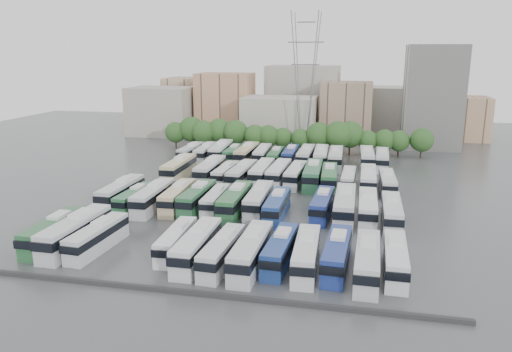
% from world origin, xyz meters
% --- Properties ---
extents(ground, '(220.00, 220.00, 0.00)m').
position_xyz_m(ground, '(0.00, 0.00, 0.00)').
color(ground, '#424447').
rests_on(ground, ground).
extents(parapet, '(56.00, 0.50, 0.50)m').
position_xyz_m(parapet, '(0.00, -33.00, 0.25)').
color(parapet, '#2D2D30').
rests_on(parapet, ground).
extents(tree_line, '(65.97, 8.16, 8.35)m').
position_xyz_m(tree_line, '(-1.48, 42.12, 4.50)').
color(tree_line, black).
rests_on(tree_line, ground).
extents(city_buildings, '(102.00, 35.00, 20.00)m').
position_xyz_m(city_buildings, '(-7.46, 71.86, 7.87)').
color(city_buildings, '#9E998E').
rests_on(city_buildings, ground).
extents(apartment_tower, '(14.00, 14.00, 26.00)m').
position_xyz_m(apartment_tower, '(34.00, 58.00, 13.00)').
color(apartment_tower, silver).
rests_on(apartment_tower, ground).
extents(electricity_pylon, '(9.00, 6.91, 33.83)m').
position_xyz_m(electricity_pylon, '(2.00, 50.00, 18.66)').
color(electricity_pylon, slate).
rests_on(electricity_pylon, ground).
extents(bus_r0_s0, '(2.94, 12.16, 3.80)m').
position_xyz_m(bus_r0_s0, '(-21.43, -23.70, 1.86)').
color(bus_r0_s0, '#2A6338').
rests_on(bus_r0_s0, ground).
extents(bus_r0_s1, '(3.18, 13.56, 4.24)m').
position_xyz_m(bus_r0_s1, '(-18.27, -23.76, 2.08)').
color(bus_r0_s1, silver).
rests_on(bus_r0_s1, ground).
extents(bus_r0_s2, '(3.10, 11.73, 3.65)m').
position_xyz_m(bus_r0_s2, '(-15.02, -24.11, 1.79)').
color(bus_r0_s2, silver).
rests_on(bus_r0_s2, ground).
extents(bus_r0_s5, '(2.87, 10.94, 3.40)m').
position_xyz_m(bus_r0_s5, '(-4.98, -22.89, 1.67)').
color(bus_r0_s5, white).
rests_on(bus_r0_s5, ground).
extents(bus_r0_s6, '(2.80, 12.53, 3.93)m').
position_xyz_m(bus_r0_s6, '(-1.70, -24.58, 1.93)').
color(bus_r0_s6, silver).
rests_on(bus_r0_s6, ground).
extents(bus_r0_s7, '(3.04, 11.72, 3.65)m').
position_xyz_m(bus_r0_s7, '(1.62, -25.22, 1.79)').
color(bus_r0_s7, silver).
rests_on(bus_r0_s7, ground).
extents(bus_r0_s8, '(2.93, 12.85, 4.02)m').
position_xyz_m(bus_r0_s8, '(5.03, -24.88, 1.98)').
color(bus_r0_s8, silver).
rests_on(bus_r0_s8, ground).
extents(bus_r0_s9, '(2.97, 11.63, 3.62)m').
position_xyz_m(bus_r0_s9, '(8.19, -23.31, 1.78)').
color(bus_r0_s9, navy).
rests_on(bus_r0_s9, ground).
extents(bus_r0_s10, '(3.11, 12.18, 3.79)m').
position_xyz_m(bus_r0_s10, '(11.34, -24.09, 1.86)').
color(bus_r0_s10, silver).
rests_on(bus_r0_s10, ground).
extents(bus_r0_s11, '(3.12, 12.11, 3.77)m').
position_xyz_m(bus_r0_s11, '(14.78, -23.24, 1.85)').
color(bus_r0_s11, navy).
rests_on(bus_r0_s11, ground).
extents(bus_r0_s12, '(2.93, 12.36, 3.86)m').
position_xyz_m(bus_r0_s12, '(18.19, -24.73, 1.90)').
color(bus_r0_s12, silver).
rests_on(bus_r0_s12, ground).
extents(bus_r0_s13, '(2.70, 11.58, 3.62)m').
position_xyz_m(bus_r0_s13, '(21.30, -23.20, 1.78)').
color(bus_r0_s13, silver).
rests_on(bus_r0_s13, ground).
extents(bus_r1_s0, '(2.78, 12.72, 3.99)m').
position_xyz_m(bus_r1_s0, '(-21.37, -5.20, 1.96)').
color(bus_r1_s0, silver).
rests_on(bus_r1_s0, ground).
extents(bus_r1_s1, '(2.75, 10.94, 3.41)m').
position_xyz_m(bus_r1_s1, '(-18.07, -7.07, 1.67)').
color(bus_r1_s1, '#2E6C41').
rests_on(bus_r1_s1, ground).
extents(bus_r1_s2, '(3.00, 12.80, 4.00)m').
position_xyz_m(bus_r1_s2, '(-15.06, -6.70, 1.96)').
color(bus_r1_s2, silver).
rests_on(bus_r1_s2, ground).
extents(bus_r1_s3, '(3.23, 12.31, 3.83)m').
position_xyz_m(bus_r1_s3, '(-11.43, -5.46, 1.88)').
color(bus_r1_s3, '#CFBA8E').
rests_on(bus_r1_s3, ground).
extents(bus_r1_s4, '(2.80, 12.34, 3.86)m').
position_xyz_m(bus_r1_s4, '(-8.21, -5.37, 1.90)').
color(bus_r1_s4, '#2A633B').
rests_on(bus_r1_s4, ground).
extents(bus_r1_s5, '(2.62, 10.87, 3.39)m').
position_xyz_m(bus_r1_s5, '(-5.16, -5.31, 1.67)').
color(bus_r1_s5, silver).
rests_on(bus_r1_s5, ground).
extents(bus_r1_s6, '(2.90, 13.10, 4.11)m').
position_xyz_m(bus_r1_s6, '(-1.74, -6.22, 2.02)').
color(bus_r1_s6, '#2D693B').
rests_on(bus_r1_s6, ground).
extents(bus_r1_s7, '(3.05, 12.75, 3.98)m').
position_xyz_m(bus_r1_s7, '(1.66, -4.73, 1.95)').
color(bus_r1_s7, silver).
rests_on(bus_r1_s7, ground).
extents(bus_r1_s8, '(2.64, 11.84, 3.71)m').
position_xyz_m(bus_r1_s8, '(4.88, -6.72, 1.82)').
color(bus_r1_s8, navy).
rests_on(bus_r1_s8, ground).
extents(bus_r1_s10, '(3.02, 11.84, 3.69)m').
position_xyz_m(bus_r1_s10, '(11.51, -4.61, 1.81)').
color(bus_r1_s10, navy).
rests_on(bus_r1_s10, ground).
extents(bus_r1_s11, '(3.07, 13.72, 4.30)m').
position_xyz_m(bus_r1_s11, '(14.90, -5.19, 2.11)').
color(bus_r1_s11, silver).
rests_on(bus_r1_s11, ground).
extents(bus_r1_s12, '(2.79, 12.50, 3.92)m').
position_xyz_m(bus_r1_s12, '(18.24, -5.13, 1.92)').
color(bus_r1_s12, white).
rests_on(bus_r1_s12, ground).
extents(bus_r1_s13, '(2.70, 12.34, 3.87)m').
position_xyz_m(bus_r1_s13, '(21.64, -6.60, 1.90)').
color(bus_r1_s13, silver).
rests_on(bus_r1_s13, ground).
extents(bus_r2_s1, '(3.13, 13.56, 4.24)m').
position_xyz_m(bus_r2_s1, '(-18.03, 12.61, 2.08)').
color(bus_r2_s1, beige).
rests_on(bus_r2_s1, ground).
extents(bus_r2_s3, '(3.01, 13.28, 4.16)m').
position_xyz_m(bus_r2_s3, '(-11.68, 12.71, 2.04)').
color(bus_r2_s3, silver).
rests_on(bus_r2_s3, ground).
extents(bus_r2_s4, '(2.77, 11.14, 3.47)m').
position_xyz_m(bus_r2_s4, '(-8.33, 11.70, 1.70)').
color(bus_r2_s4, silver).
rests_on(bus_r2_s4, ground).
extents(bus_r2_s5, '(3.43, 12.89, 4.01)m').
position_xyz_m(bus_r2_s5, '(-4.88, 10.91, 1.97)').
color(bus_r2_s5, silver).
rests_on(bus_r2_s5, ground).
extents(bus_r2_s6, '(2.78, 12.65, 3.97)m').
position_xyz_m(bus_r2_s6, '(-1.50, 13.13, 1.95)').
color(bus_r2_s6, silver).
rests_on(bus_r2_s6, ground).
extents(bus_r2_s7, '(3.16, 12.76, 3.98)m').
position_xyz_m(bus_r2_s7, '(1.72, 13.28, 1.95)').
color(bus_r2_s7, silver).
rests_on(bus_r2_s7, ground).
extents(bus_r2_s8, '(3.10, 12.28, 3.83)m').
position_xyz_m(bus_r2_s8, '(5.02, 12.95, 1.88)').
color(bus_r2_s8, silver).
rests_on(bus_r2_s8, ground).
extents(bus_r2_s9, '(3.39, 13.75, 4.29)m').
position_xyz_m(bus_r2_s9, '(8.27, 12.73, 2.10)').
color(bus_r2_s9, '#307147').
rests_on(bus_r2_s9, ground).
extents(bus_r2_s10, '(3.34, 12.70, 3.95)m').
position_xyz_m(bus_r2_s10, '(11.39, 11.87, 1.94)').
color(bus_r2_s10, '#2C6839').
rests_on(bus_r2_s10, ground).
extents(bus_r2_s11, '(2.55, 10.90, 3.41)m').
position_xyz_m(bus_r2_s11, '(14.84, 12.50, 1.67)').
color(bus_r2_s11, silver).
rests_on(bus_r2_s11, ground).
extents(bus_r2_s12, '(2.78, 12.73, 3.99)m').
position_xyz_m(bus_r2_s12, '(18.33, 11.83, 1.96)').
color(bus_r2_s12, silver).
rests_on(bus_r2_s12, ground).
extents(bus_r2_s13, '(2.96, 11.87, 3.70)m').
position_xyz_m(bus_r2_s13, '(21.68, 10.59, 1.82)').
color(bus_r2_s13, silver).
rests_on(bus_r2_s13, ground).
extents(bus_r3_s0, '(3.07, 11.75, 3.65)m').
position_xyz_m(bus_r3_s0, '(-21.68, 29.87, 1.79)').
color(bus_r3_s0, silver).
rests_on(bus_r3_s0, ground).
extents(bus_r3_s1, '(2.80, 12.01, 3.75)m').
position_xyz_m(bus_r3_s1, '(-18.06, 29.81, 1.84)').
color(bus_r3_s1, silver).
rests_on(bus_r3_s1, ground).
extents(bus_r3_s2, '(3.62, 13.63, 4.24)m').
position_xyz_m(bus_r3_s2, '(-14.70, 30.71, 2.08)').
color(bus_r3_s2, silver).
rests_on(bus_r3_s2, ground).
extents(bus_r3_s3, '(2.53, 11.32, 3.55)m').
position_xyz_m(bus_r3_s3, '(-11.59, 30.11, 1.74)').
color(bus_r3_s3, '#2E6D44').
rests_on(bus_r3_s3, ground).
extents(bus_r3_s4, '(3.13, 13.36, 4.18)m').
position_xyz_m(bus_r3_s4, '(-8.29, 29.28, 2.05)').
color(bus_r3_s4, '#C5B987').
rests_on(bus_r3_s4, ground).
extents(bus_r3_s5, '(3.02, 12.04, 3.75)m').
position_xyz_m(bus_r3_s5, '(-4.93, 30.34, 1.84)').
color(bus_r3_s5, silver).
rests_on(bus_r3_s5, ground).
extents(bus_r3_s6, '(2.64, 11.30, 3.53)m').
position_xyz_m(bus_r3_s6, '(-1.65, 28.97, 1.73)').
color(bus_r3_s6, '#2A6338').
rests_on(bus_r3_s6, ground).
extents(bus_r3_s7, '(2.70, 11.93, 3.73)m').
position_xyz_m(bus_r3_s7, '(1.45, 30.71, 1.83)').
color(bus_r3_s7, navy).
rests_on(bus_r3_s7, ground).
extents(bus_r3_s8, '(2.94, 12.98, 4.07)m').
position_xyz_m(bus_r3_s8, '(4.98, 29.83, 2.00)').
color(bus_r3_s8, silver).
rests_on(bus_r3_s8, ground).
extents(bus_r3_s9, '(3.47, 13.29, 4.13)m').
position_xyz_m(bus_r3_s9, '(8.28, 29.68, 2.03)').
color(bus_r3_s9, silver).
rests_on(bus_r3_s9, ground).
extents(bus_r3_s10, '(3.19, 13.28, 4.15)m').
position_xyz_m(bus_r3_s10, '(11.55, 28.81, 2.04)').
color(bus_r3_s10, silver).
rests_on(bus_r3_s10, ground).
extents(bus_r3_s12, '(3.29, 13.21, 4.12)m').
position_xyz_m(bus_r3_s12, '(18.10, 30.39, 2.02)').
color(bus_r3_s12, silver).
rests_on(bus_r3_s12, ground).
extents(bus_r3_s13, '(3.05, 12.52, 3.91)m').
position_xyz_m(bus_r3_s13, '(21.29, 30.41, 1.92)').
color(bus_r3_s13, silver).
rests_on(bus_r3_s13, ground).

